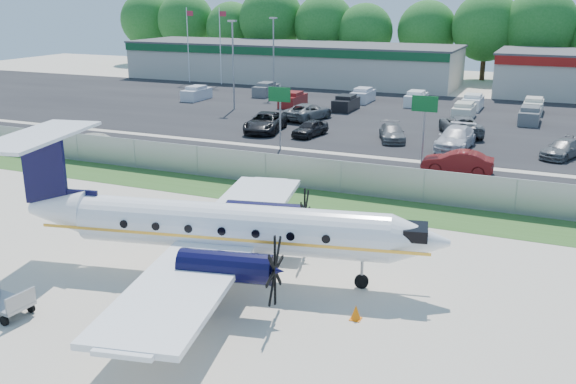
% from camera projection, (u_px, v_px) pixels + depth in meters
% --- Properties ---
extents(ground, '(170.00, 170.00, 0.00)m').
position_uv_depth(ground, '(231.00, 284.00, 26.51)').
color(ground, beige).
rests_on(ground, ground).
extents(grass_verge, '(170.00, 4.00, 0.02)m').
position_uv_depth(grass_verge, '(329.00, 202.00, 37.04)').
color(grass_verge, '#2D561E').
rests_on(grass_verge, ground).
extents(access_road, '(170.00, 8.00, 0.02)m').
position_uv_depth(access_road, '(364.00, 173.00, 43.19)').
color(access_road, black).
rests_on(access_road, ground).
extents(parking_lot, '(170.00, 32.00, 0.02)m').
position_uv_depth(parking_lot, '(428.00, 120.00, 61.62)').
color(parking_lot, black).
rests_on(parking_lot, ground).
extents(perimeter_fence, '(120.00, 0.06, 1.99)m').
position_uv_depth(perimeter_fence, '(341.00, 177.00, 38.51)').
color(perimeter_fence, gray).
rests_on(perimeter_fence, ground).
extents(building_west, '(46.40, 12.40, 5.24)m').
position_uv_depth(building_west, '(289.00, 62.00, 89.25)').
color(building_west, beige).
rests_on(building_west, ground).
extents(sign_left, '(1.80, 0.26, 5.00)m').
position_uv_depth(sign_left, '(280.00, 103.00, 48.60)').
color(sign_left, gray).
rests_on(sign_left, ground).
extents(sign_mid, '(1.80, 0.26, 5.00)m').
position_uv_depth(sign_mid, '(424.00, 114.00, 44.42)').
color(sign_mid, gray).
rests_on(sign_mid, ground).
extents(flagpole_west, '(1.06, 0.12, 10.00)m').
position_uv_depth(flagpole_west, '(188.00, 41.00, 86.77)').
color(flagpole_west, white).
rests_on(flagpole_west, ground).
extents(flagpole_east, '(1.06, 0.12, 10.00)m').
position_uv_depth(flagpole_east, '(221.00, 42.00, 84.87)').
color(flagpole_east, white).
rests_on(flagpole_east, ground).
extents(light_pole_nw, '(0.90, 0.35, 9.09)m').
position_uv_depth(light_pole_nw, '(233.00, 59.00, 65.93)').
color(light_pole_nw, gray).
rests_on(light_pole_nw, ground).
extents(light_pole_sw, '(0.90, 0.35, 9.09)m').
position_uv_depth(light_pole_sw, '(274.00, 51.00, 74.70)').
color(light_pole_sw, gray).
rests_on(light_pole_sw, ground).
extents(tree_line, '(112.00, 6.00, 14.00)m').
position_uv_depth(tree_line, '(477.00, 80.00, 91.46)').
color(tree_line, '#1C601D').
rests_on(tree_line, ground).
extents(aircraft, '(19.01, 18.63, 5.80)m').
position_uv_depth(aircraft, '(223.00, 226.00, 26.63)').
color(aircraft, white).
rests_on(aircraft, ground).
extents(baggage_cart_far, '(2.22, 1.47, 1.11)m').
position_uv_depth(baggage_cart_far, '(3.00, 302.00, 23.85)').
color(baggage_cart_far, gray).
rests_on(baggage_cart_far, ground).
extents(cone_nose, '(0.41, 0.41, 0.58)m').
position_uv_depth(cone_nose, '(356.00, 313.00, 23.54)').
color(cone_nose, orange).
rests_on(cone_nose, ground).
extents(cone_starboard_wing, '(0.44, 0.44, 0.62)m').
position_uv_depth(cone_starboard_wing, '(232.00, 242.00, 30.21)').
color(cone_starboard_wing, orange).
rests_on(cone_starboard_wing, ground).
extents(road_car_west, '(5.14, 3.43, 1.38)m').
position_uv_depth(road_car_west, '(101.00, 152.00, 49.07)').
color(road_car_west, beige).
rests_on(road_car_west, ground).
extents(road_car_mid, '(4.79, 1.95, 1.54)m').
position_uv_depth(road_car_mid, '(457.00, 173.00, 43.10)').
color(road_car_mid, maroon).
rests_on(road_car_mid, ground).
extents(parked_car_a, '(3.74, 6.39, 1.67)m').
position_uv_depth(parked_car_a, '(265.00, 132.00, 56.30)').
color(parked_car_a, black).
rests_on(parked_car_a, ground).
extents(parked_car_b, '(2.31, 4.31, 1.39)m').
position_uv_depth(parked_car_b, '(310.00, 136.00, 54.48)').
color(parked_car_b, black).
rests_on(parked_car_b, ground).
extents(parked_car_c, '(3.38, 5.03, 1.35)m').
position_uv_depth(parked_car_c, '(392.00, 141.00, 52.80)').
color(parked_car_c, '#595B5E').
rests_on(parked_car_c, ground).
extents(parked_car_d, '(2.65, 5.96, 1.70)m').
position_uv_depth(parked_car_d, '(455.00, 149.00, 49.97)').
color(parked_car_d, silver).
rests_on(parked_car_d, ground).
extents(parked_car_e, '(3.52, 4.99, 1.34)m').
position_uv_depth(parked_car_e, '(562.00, 158.00, 47.24)').
color(parked_car_e, '#595B5E').
rests_on(parked_car_e, ground).
extents(parked_car_f, '(3.81, 6.17, 1.59)m').
position_uv_depth(parked_car_f, '(308.00, 120.00, 61.74)').
color(parked_car_f, '#595B5E').
rests_on(parked_car_f, ground).
extents(parked_car_g, '(4.89, 6.73, 1.70)m').
position_uv_depth(parked_car_g, '(460.00, 135.00, 55.03)').
color(parked_car_g, '#595B5E').
rests_on(parked_car_g, ground).
extents(far_parking_rows, '(56.00, 10.00, 1.60)m').
position_uv_depth(far_parking_rows, '(438.00, 112.00, 66.01)').
color(far_parking_rows, gray).
rests_on(far_parking_rows, ground).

